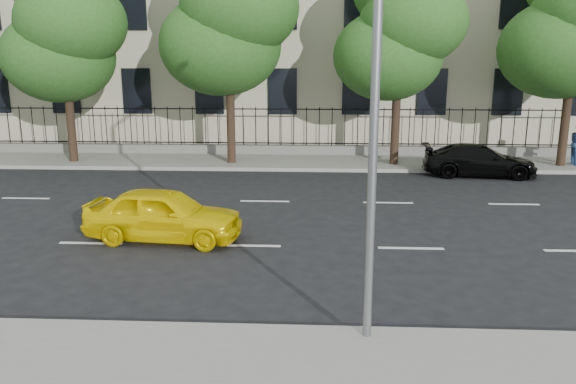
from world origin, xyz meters
name	(u,v)px	position (x,y,z in m)	size (l,w,h in m)	color
ground	(234,285)	(0.00, 0.00, 0.00)	(120.00, 120.00, 0.00)	black
far_sidewalk	(279,161)	(0.00, 14.00, 0.07)	(60.00, 4.00, 0.15)	gray
lane_markings	(258,220)	(0.00, 4.75, 0.01)	(49.60, 4.62, 0.01)	silver
iron_fence	(281,143)	(0.00, 15.70, 0.65)	(30.00, 0.50, 2.20)	slate
street_light	(374,16)	(2.50, -1.77, 5.15)	(0.25, 3.32, 8.05)	slate
tree_b	(65,27)	(-8.96, 13.36, 5.84)	(5.53, 5.12, 8.97)	#382619
tree_c	(230,12)	(-1.96, 13.36, 6.41)	(5.89, 5.50, 9.80)	#382619
tree_d	(400,26)	(5.04, 13.36, 5.84)	(5.34, 4.94, 8.84)	#382619
tree_e	(576,16)	(12.04, 13.36, 6.20)	(5.71, 5.31, 9.46)	#382619
yellow_taxi	(164,214)	(-2.20, 2.88, 0.68)	(1.60, 3.97, 1.35)	#FFDE00
black_sedan	(479,160)	(8.10, 11.50, 0.63)	(1.77, 4.36, 1.26)	black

